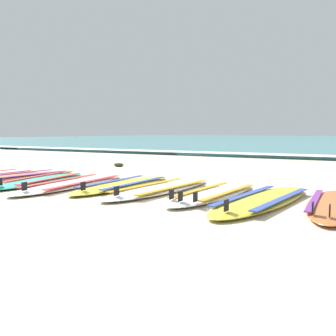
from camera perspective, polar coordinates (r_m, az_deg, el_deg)
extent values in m
plane|color=beige|center=(5.52, -3.94, -3.25)|extent=(80.00, 80.00, 0.00)
cube|color=white|center=(12.71, 16.11, 1.69)|extent=(80.00, 1.09, 0.11)
ellipsoid|color=orange|center=(7.35, -20.86, -1.15)|extent=(0.79, 2.39, 0.07)
cube|color=purple|center=(7.52, -21.78, -0.73)|extent=(0.23, 1.64, 0.01)
cube|color=purple|center=(7.17, -19.93, -0.95)|extent=(0.23, 1.64, 0.01)
ellipsoid|color=#2DB793|center=(6.62, -18.28, -1.75)|extent=(1.01, 2.37, 0.07)
cube|color=#D13838|center=(6.75, -19.70, -1.32)|extent=(0.39, 1.60, 0.01)
cube|color=#D13838|center=(6.50, -16.83, -1.48)|extent=(0.39, 1.60, 0.01)
cube|color=black|center=(5.93, -23.54, -1.86)|extent=(0.03, 0.09, 0.11)
ellipsoid|color=silver|center=(6.08, -13.85, -2.26)|extent=(0.93, 2.61, 0.07)
cube|color=#D13838|center=(6.21, -15.55, -1.75)|extent=(0.29, 1.79, 0.01)
cube|color=#D13838|center=(5.93, -12.09, -2.00)|extent=(0.29, 1.79, 0.01)
cube|color=black|center=(5.31, -20.42, -2.54)|extent=(0.02, 0.09, 0.11)
ellipsoid|color=yellow|center=(5.85, -6.53, -2.44)|extent=(0.66, 2.36, 0.07)
cube|color=#334CB2|center=(5.96, -8.20, -1.90)|extent=(0.13, 1.64, 0.01)
cube|color=#334CB2|center=(5.72, -4.79, -2.17)|extent=(0.13, 1.64, 0.01)
cube|color=black|center=(5.12, -12.40, -2.62)|extent=(0.01, 0.09, 0.11)
ellipsoid|color=silver|center=(5.39, -1.05, -3.06)|extent=(0.73, 2.44, 0.07)
cube|color=gold|center=(5.51, -2.93, -2.46)|extent=(0.17, 1.69, 0.01)
cube|color=gold|center=(5.27, 0.91, -2.81)|extent=(0.17, 1.69, 0.01)
cube|color=black|center=(4.64, -7.60, -3.37)|extent=(0.02, 0.09, 0.11)
ellipsoid|color=silver|center=(4.99, 6.87, -3.78)|extent=(0.64, 2.22, 0.07)
cube|color=gold|center=(5.07, 4.84, -3.15)|extent=(0.14, 1.55, 0.01)
cube|color=gold|center=(4.90, 8.97, -3.49)|extent=(0.14, 1.55, 0.01)
cube|color=black|center=(4.22, 1.85, -4.18)|extent=(0.02, 0.09, 0.11)
cube|color=black|center=(4.35, 0.53, -3.89)|extent=(0.02, 0.09, 0.11)
cube|color=black|center=(4.20, 4.05, -4.24)|extent=(0.02, 0.09, 0.11)
ellipsoid|color=yellow|center=(4.64, 13.87, -4.60)|extent=(0.82, 2.53, 0.07)
cube|color=#334CB2|center=(4.72, 11.33, -3.88)|extent=(0.22, 1.75, 0.01)
cube|color=#334CB2|center=(4.56, 16.53, -4.31)|extent=(0.22, 1.75, 0.01)
cube|color=black|center=(3.74, 8.60, -5.48)|extent=(0.02, 0.09, 0.11)
ellipsoid|color=orange|center=(4.60, 23.20, -4.97)|extent=(0.71, 2.19, 0.07)
cube|color=purple|center=(4.60, 20.81, -4.36)|extent=(0.20, 1.51, 0.01)
cube|color=black|center=(3.76, 22.75, -5.80)|extent=(0.02, 0.09, 0.11)
cube|color=black|center=(3.82, 20.57, -5.53)|extent=(0.02, 0.09, 0.11)
ellipsoid|color=#2D381E|center=(9.24, -7.28, 0.48)|extent=(0.25, 0.20, 0.09)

